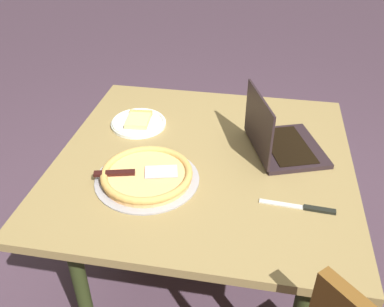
% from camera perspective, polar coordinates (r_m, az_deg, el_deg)
% --- Properties ---
extents(ground_plane, '(12.00, 12.00, 0.00)m').
position_cam_1_polar(ground_plane, '(2.11, 1.32, -17.43)').
color(ground_plane, '#493543').
extents(dining_table, '(1.11, 1.10, 0.75)m').
position_cam_1_polar(dining_table, '(1.64, 1.63, -2.81)').
color(dining_table, olive).
rests_on(dining_table, ground_plane).
extents(laptop, '(0.34, 0.37, 0.24)m').
position_cam_1_polar(laptop, '(1.63, 11.72, 1.82)').
color(laptop, black).
rests_on(laptop, dining_table).
extents(pizza_plate, '(0.23, 0.23, 0.04)m').
position_cam_1_polar(pizza_plate, '(1.80, -7.33, 4.30)').
color(pizza_plate, white).
rests_on(pizza_plate, dining_table).
extents(pizza_tray, '(0.37, 0.37, 0.04)m').
position_cam_1_polar(pizza_tray, '(1.47, -6.22, -2.95)').
color(pizza_tray, '#979597').
rests_on(pizza_tray, dining_table).
extents(table_knife, '(0.25, 0.03, 0.01)m').
position_cam_1_polar(table_knife, '(1.41, 15.23, -7.16)').
color(table_knife, beige).
rests_on(table_knife, dining_table).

